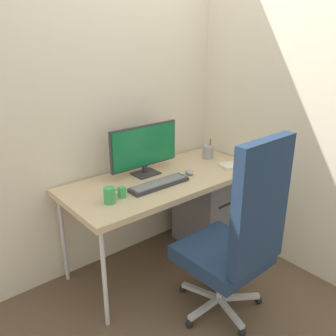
% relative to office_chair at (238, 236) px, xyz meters
% --- Properties ---
extents(ground_plane, '(8.00, 8.00, 0.00)m').
position_rel_office_chair_xyz_m(ground_plane, '(0.04, 0.76, -0.61)').
color(ground_plane, brown).
extents(wall_back, '(3.23, 0.04, 2.80)m').
position_rel_office_chair_xyz_m(wall_back, '(0.04, 1.14, 0.79)').
color(wall_back, beige).
rests_on(wall_back, ground_plane).
extents(wall_side_right, '(0.04, 2.39, 2.80)m').
position_rel_office_chair_xyz_m(wall_side_right, '(0.84, 0.52, 0.79)').
color(wall_side_right, beige).
rests_on(wall_side_right, ground_plane).
extents(desk, '(1.54, 0.70, 0.75)m').
position_rel_office_chair_xyz_m(desk, '(0.04, 0.76, 0.10)').
color(desk, '#D1B78C').
rests_on(desk, ground_plane).
extents(office_chair, '(0.56, 0.59, 1.25)m').
position_rel_office_chair_xyz_m(office_chair, '(0.00, 0.00, 0.00)').
color(office_chair, black).
rests_on(office_chair, ground_plane).
extents(filing_cabinet, '(0.37, 0.48, 0.64)m').
position_rel_office_chair_xyz_m(filing_cabinet, '(0.52, 0.77, -0.29)').
color(filing_cabinet, slate).
rests_on(filing_cabinet, ground_plane).
extents(monitor, '(0.59, 0.15, 0.38)m').
position_rel_office_chair_xyz_m(monitor, '(-0.03, 0.91, 0.35)').
color(monitor, '#333338').
rests_on(monitor, desk).
extents(keyboard, '(0.46, 0.12, 0.03)m').
position_rel_office_chair_xyz_m(keyboard, '(-0.09, 0.66, 0.15)').
color(keyboard, '#333338').
rests_on(keyboard, desk).
extents(mouse, '(0.09, 0.11, 0.04)m').
position_rel_office_chair_xyz_m(mouse, '(0.23, 0.68, 0.15)').
color(mouse, '#9EA0A5').
rests_on(mouse, desk).
extents(pen_holder, '(0.10, 0.10, 0.17)m').
position_rel_office_chair_xyz_m(pen_holder, '(0.61, 0.86, 0.19)').
color(pen_holder, '#9EA0A5').
rests_on(pen_holder, desk).
extents(notebook, '(0.19, 0.18, 0.03)m').
position_rel_office_chair_xyz_m(notebook, '(0.59, 0.58, 0.15)').
color(notebook, silver).
rests_on(notebook, desk).
extents(coffee_mug, '(0.11, 0.08, 0.11)m').
position_rel_office_chair_xyz_m(coffee_mug, '(-0.50, 0.65, 0.19)').
color(coffee_mug, '#3FAD59').
rests_on(coffee_mug, desk).
extents(desk_clamp_accessory, '(0.04, 0.04, 0.07)m').
position_rel_office_chair_xyz_m(desk_clamp_accessory, '(-0.40, 0.67, 0.17)').
color(desk_clamp_accessory, '#3FAD59').
rests_on(desk_clamp_accessory, desk).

